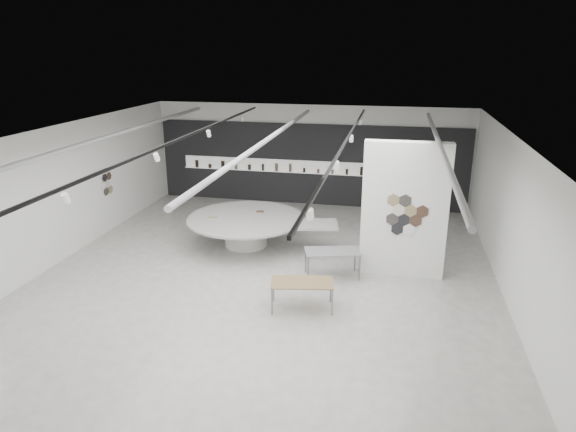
% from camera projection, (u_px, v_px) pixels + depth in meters
% --- Properties ---
extents(room, '(12.02, 14.02, 3.82)m').
position_uv_depth(room, '(261.00, 203.00, 13.01)').
color(room, '#B9B6AE').
rests_on(room, ground).
extents(back_wall_display, '(11.80, 0.27, 3.10)m').
position_uv_depth(back_wall_display, '(307.00, 165.00, 19.61)').
color(back_wall_display, black).
rests_on(back_wall_display, ground).
extents(partition_column, '(2.20, 0.38, 3.60)m').
position_uv_depth(partition_column, '(404.00, 210.00, 13.32)').
color(partition_column, white).
rests_on(partition_column, ground).
extents(display_island, '(4.96, 4.12, 0.91)m').
position_uv_depth(display_island, '(248.00, 227.00, 15.68)').
color(display_island, white).
rests_on(display_island, ground).
extents(sample_table_wood, '(1.55, 0.97, 0.68)m').
position_uv_depth(sample_table_wood, '(302.00, 284.00, 11.87)').
color(sample_table_wood, olive).
rests_on(sample_table_wood, ground).
extents(sample_table_stone, '(1.57, 1.08, 0.74)m').
position_uv_depth(sample_table_stone, '(332.00, 253.00, 13.51)').
color(sample_table_stone, gray).
rests_on(sample_table_stone, ground).
extents(kitchen_counter, '(1.71, 0.73, 1.33)m').
position_uv_depth(kitchen_counter, '(404.00, 200.00, 18.86)').
color(kitchen_counter, white).
rests_on(kitchen_counter, ground).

